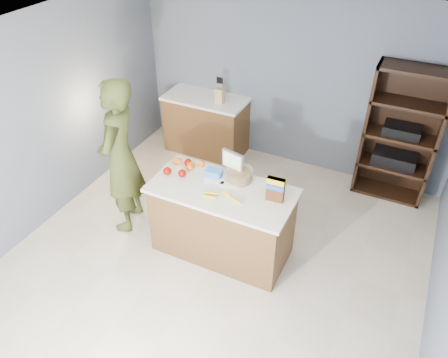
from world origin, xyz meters
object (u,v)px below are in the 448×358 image
at_px(counter_peninsula, 222,223).
at_px(shelving_unit, 400,136).
at_px(tv, 233,162).
at_px(cereal_box, 276,188).
at_px(person, 120,158).

bearing_deg(counter_peninsula, shelving_unit, 52.89).
distance_m(tv, cereal_box, 0.63).
xyz_separation_m(counter_peninsula, person, (-1.28, -0.05, 0.54)).
distance_m(counter_peninsula, shelving_unit, 2.61).
bearing_deg(person, shelving_unit, 109.94).
distance_m(person, cereal_box, 1.85).
height_order(person, tv, person).
xyz_separation_m(counter_peninsula, cereal_box, (0.57, 0.07, 0.64)).
height_order(tv, cereal_box, tv).
height_order(counter_peninsula, tv, tv).
bearing_deg(counter_peninsula, tv, 93.25).
bearing_deg(counter_peninsula, cereal_box, 6.84).
xyz_separation_m(counter_peninsula, shelving_unit, (1.55, 2.05, 0.45)).
bearing_deg(person, cereal_box, 77.00).
height_order(counter_peninsula, shelving_unit, shelving_unit).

